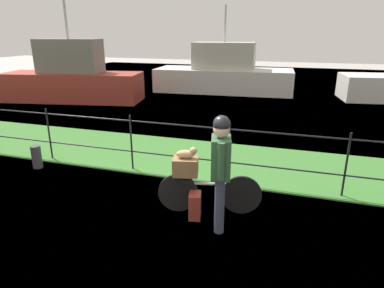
{
  "coord_description": "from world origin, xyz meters",
  "views": [
    {
      "loc": [
        2.12,
        -3.9,
        2.71
      ],
      "look_at": [
        0.47,
        1.26,
        0.9
      ],
      "focal_mm": 31.41,
      "sensor_mm": 36.0,
      "label": 1
    }
  ],
  "objects_px": {
    "terrier_dog": "(187,153)",
    "wooden_crate": "(185,166)",
    "backpack_on_paving": "(195,205)",
    "moored_boat_mid": "(72,79)",
    "mooring_bollard": "(37,157)",
    "moored_boat_near": "(224,74)",
    "cyclist_person": "(221,164)",
    "bicycle_main": "(208,193)"
  },
  "relations": [
    {
      "from": "wooden_crate",
      "to": "terrier_dog",
      "type": "relative_size",
      "value": 1.18
    },
    {
      "from": "bicycle_main",
      "to": "backpack_on_paving",
      "type": "distance_m",
      "value": 0.3
    },
    {
      "from": "cyclist_person",
      "to": "backpack_on_paving",
      "type": "height_order",
      "value": "cyclist_person"
    },
    {
      "from": "cyclist_person",
      "to": "moored_boat_near",
      "type": "relative_size",
      "value": 0.26
    },
    {
      "from": "cyclist_person",
      "to": "moored_boat_mid",
      "type": "xyz_separation_m",
      "value": [
        -7.94,
        7.52,
        -0.11
      ]
    },
    {
      "from": "bicycle_main",
      "to": "terrier_dog",
      "type": "height_order",
      "value": "terrier_dog"
    },
    {
      "from": "terrier_dog",
      "to": "mooring_bollard",
      "type": "xyz_separation_m",
      "value": [
        -3.57,
        0.76,
        -0.74
      ]
    },
    {
      "from": "mooring_bollard",
      "to": "moored_boat_mid",
      "type": "height_order",
      "value": "moored_boat_mid"
    },
    {
      "from": "terrier_dog",
      "to": "moored_boat_mid",
      "type": "distance_m",
      "value": 10.29
    },
    {
      "from": "terrier_dog",
      "to": "wooden_crate",
      "type": "bearing_deg",
      "value": -166.49
    },
    {
      "from": "backpack_on_paving",
      "to": "wooden_crate",
      "type": "bearing_deg",
      "value": 41.67
    },
    {
      "from": "terrier_dog",
      "to": "cyclist_person",
      "type": "bearing_deg",
      "value": -28.56
    },
    {
      "from": "moored_boat_near",
      "to": "terrier_dog",
      "type": "bearing_deg",
      "value": -80.24
    },
    {
      "from": "wooden_crate",
      "to": "cyclist_person",
      "type": "relative_size",
      "value": 0.23
    },
    {
      "from": "terrier_dog",
      "to": "cyclist_person",
      "type": "height_order",
      "value": "cyclist_person"
    },
    {
      "from": "terrier_dog",
      "to": "cyclist_person",
      "type": "relative_size",
      "value": 0.19
    },
    {
      "from": "wooden_crate",
      "to": "mooring_bollard",
      "type": "height_order",
      "value": "wooden_crate"
    },
    {
      "from": "mooring_bollard",
      "to": "moored_boat_near",
      "type": "relative_size",
      "value": 0.07
    },
    {
      "from": "cyclist_person",
      "to": "mooring_bollard",
      "type": "distance_m",
      "value": 4.36
    },
    {
      "from": "mooring_bollard",
      "to": "moored_boat_near",
      "type": "bearing_deg",
      "value": 81.19
    },
    {
      "from": "backpack_on_paving",
      "to": "mooring_bollard",
      "type": "distance_m",
      "value": 3.84
    },
    {
      "from": "bicycle_main",
      "to": "mooring_bollard",
      "type": "bearing_deg",
      "value": 170.03
    },
    {
      "from": "mooring_bollard",
      "to": "moored_boat_near",
      "type": "height_order",
      "value": "moored_boat_near"
    },
    {
      "from": "cyclist_person",
      "to": "mooring_bollard",
      "type": "bearing_deg",
      "value": 165.42
    },
    {
      "from": "moored_boat_near",
      "to": "moored_boat_mid",
      "type": "distance_m",
      "value": 6.77
    },
    {
      "from": "backpack_on_paving",
      "to": "moored_boat_near",
      "type": "height_order",
      "value": "moored_boat_near"
    },
    {
      "from": "bicycle_main",
      "to": "moored_boat_near",
      "type": "distance_m",
      "value": 11.42
    },
    {
      "from": "moored_boat_mid",
      "to": "cyclist_person",
      "type": "bearing_deg",
      "value": -43.46
    },
    {
      "from": "wooden_crate",
      "to": "terrier_dog",
      "type": "bearing_deg",
      "value": 13.51
    },
    {
      "from": "wooden_crate",
      "to": "moored_boat_near",
      "type": "distance_m",
      "value": 11.43
    },
    {
      "from": "wooden_crate",
      "to": "terrier_dog",
      "type": "height_order",
      "value": "terrier_dog"
    },
    {
      "from": "cyclist_person",
      "to": "backpack_on_paving",
      "type": "bearing_deg",
      "value": 156.65
    },
    {
      "from": "terrier_dog",
      "to": "moored_boat_mid",
      "type": "relative_size",
      "value": 0.06
    },
    {
      "from": "terrier_dog",
      "to": "moored_boat_near",
      "type": "xyz_separation_m",
      "value": [
        -1.94,
        11.26,
        -0.15
      ]
    },
    {
      "from": "bicycle_main",
      "to": "mooring_bollard",
      "type": "relative_size",
      "value": 3.31
    },
    {
      "from": "terrier_dog",
      "to": "moored_boat_mid",
      "type": "xyz_separation_m",
      "value": [
        -7.35,
        7.2,
        -0.08
      ]
    },
    {
      "from": "backpack_on_paving",
      "to": "moored_boat_mid",
      "type": "height_order",
      "value": "moored_boat_mid"
    },
    {
      "from": "wooden_crate",
      "to": "cyclist_person",
      "type": "distance_m",
      "value": 0.73
    },
    {
      "from": "bicycle_main",
      "to": "mooring_bollard",
      "type": "height_order",
      "value": "bicycle_main"
    },
    {
      "from": "bicycle_main",
      "to": "moored_boat_mid",
      "type": "distance_m",
      "value": 10.48
    },
    {
      "from": "cyclist_person",
      "to": "moored_boat_mid",
      "type": "relative_size",
      "value": 0.29
    },
    {
      "from": "moored_boat_mid",
      "to": "wooden_crate",
      "type": "bearing_deg",
      "value": -44.54
    }
  ]
}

